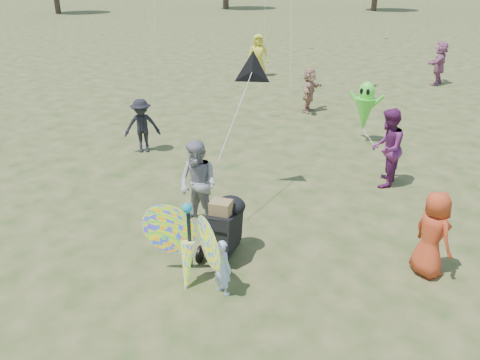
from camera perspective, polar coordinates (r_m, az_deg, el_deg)
name	(u,v)px	position (r m, az deg, el deg)	size (l,w,h in m)	color
ground	(201,276)	(7.78, -4.81, -11.64)	(160.00, 160.00, 0.00)	#51592B
child_girl	(223,267)	(7.15, -2.15, -10.59)	(0.34, 0.22, 0.94)	#B4CFFF
adult_man	(198,184)	(8.85, -5.14, -0.53)	(0.82, 0.64, 1.69)	gray
grey_bag	(170,220)	(9.27, -8.58, -4.81)	(0.50, 0.41, 0.16)	gray
crowd_a	(432,234)	(8.04, 22.41, -6.13)	(0.71, 0.46, 1.46)	#B83D1D
crowd_b	(142,126)	(12.81, -11.85, 6.47)	(0.94, 0.54, 1.46)	black
crowd_d	(309,90)	(16.46, 8.44, 10.79)	(1.40, 0.45, 1.51)	tan
crowd_e	(387,148)	(10.97, 17.48, 3.74)	(0.87, 0.68, 1.80)	#65215A
crowd_g	(258,55)	(22.01, 2.23, 14.94)	(0.92, 0.60, 1.88)	yellow
crowd_j	(439,63)	(22.03, 23.14, 12.98)	(1.68, 0.53, 1.81)	#AD6289
jogging_stroller	(225,224)	(7.95, -1.90, -5.42)	(0.67, 1.11, 1.09)	black
butterfly_kite	(188,246)	(7.31, -6.36, -8.01)	(1.74, 0.75, 1.59)	orange
delta_kite_rig	(252,72)	(9.71, 1.48, 13.03)	(0.89, 2.07, 1.71)	black
alien_kite	(365,109)	(13.68, 14.97, 8.37)	(1.12, 0.69, 1.74)	#53EA37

